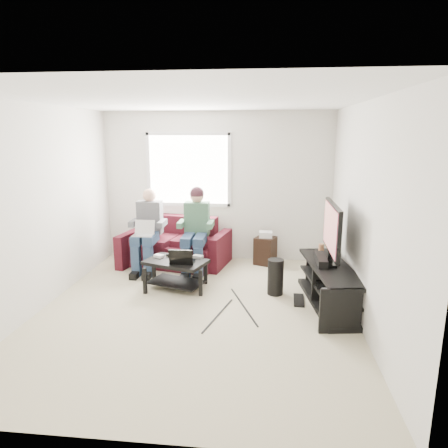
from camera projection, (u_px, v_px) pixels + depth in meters
The scene contains 26 objects.
floor at pixel (196, 311), 5.13m from camera, with size 4.50×4.50×0.00m, color #C2B796.
ceiling at pixel (192, 100), 4.55m from camera, with size 4.50×4.50×0.00m, color white.
wall_back at pixel (217, 187), 7.02m from camera, with size 4.50×4.50×0.00m, color silver.
wall_front at pixel (134, 277), 2.66m from camera, with size 4.50×4.50×0.00m, color silver.
wall_left at pixel (39, 209), 5.05m from camera, with size 4.50×4.50×0.00m, color silver.
wall_right at pixel (364, 215), 4.64m from camera, with size 4.50×4.50×0.00m, color silver.
window at pixel (188, 170), 6.99m from camera, with size 1.48×0.04×1.28m.
sofa at pixel (176, 247), 6.89m from camera, with size 1.89×1.09×0.81m.
person_left at pixel (148, 227), 6.56m from camera, with size 0.40×0.70×1.33m.
person_right at pixel (196, 224), 6.48m from camera, with size 0.40×0.71×1.38m.
laptop_silver at pixel (143, 232), 6.34m from camera, with size 0.32×0.22×0.24m, color silver, non-canonical shape.
coffee_table at pixel (176, 268), 5.80m from camera, with size 0.98×0.78×0.43m.
laptop_black at pixel (183, 254), 5.66m from camera, with size 0.34×0.24×0.24m, color black, non-canonical shape.
controller_a at pixel (159, 256), 5.92m from camera, with size 0.14×0.09×0.04m, color silver.
controller_b at pixel (172, 255), 5.96m from camera, with size 0.14×0.09×0.04m, color black.
controller_c at pixel (198, 257), 5.89m from camera, with size 0.14×0.09×0.04m, color gray.
tv_stand at pixel (330, 287), 5.28m from camera, with size 0.70×1.68×0.54m.
tv at pixel (332, 230), 5.21m from camera, with size 0.12×1.10×0.81m.
soundbar at pixel (321, 260), 5.31m from camera, with size 0.12×0.50×0.10m, color black.
drink_cup at pixel (321, 248), 5.81m from camera, with size 0.08×0.08×0.12m, color #A46C46.
console_white at pixel (335, 294), 4.88m from camera, with size 0.30×0.22×0.06m, color silver.
console_grey at pixel (327, 273), 5.55m from camera, with size 0.34×0.26×0.08m, color gray.
console_black at pixel (331, 283), 5.21m from camera, with size 0.38×0.30×0.07m, color black.
subwoofer at pixel (275, 277), 5.62m from camera, with size 0.22×0.22×0.51m, color black.
keyboard_floor at pixel (299, 300), 5.43m from camera, with size 0.14×0.42×0.02m, color black.
end_table at pixel (265, 249), 6.91m from camera, with size 0.32×0.32×0.58m.
Camera 1 is at (0.86, -4.69, 2.25)m, focal length 32.00 mm.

